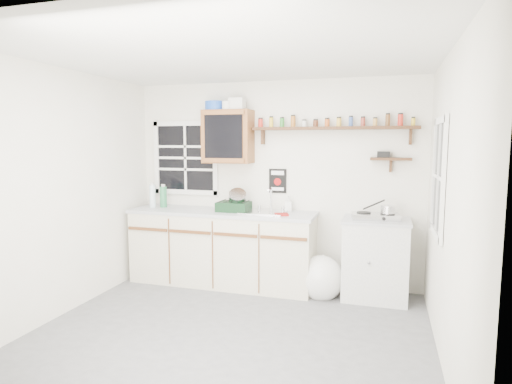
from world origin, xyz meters
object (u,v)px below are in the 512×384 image
(hotplate, at_px, (375,216))
(spice_shelf, at_px, (332,127))
(main_cabinet, at_px, (222,247))
(right_cabinet, at_px, (375,259))
(upper_cabinet, at_px, (228,137))
(dish_rack, at_px, (235,204))

(hotplate, bearing_deg, spice_shelf, 151.19)
(main_cabinet, height_order, hotplate, hotplate)
(main_cabinet, bearing_deg, spice_shelf, 9.27)
(hotplate, bearing_deg, main_cabinet, 173.16)
(right_cabinet, bearing_deg, spice_shelf, 160.56)
(upper_cabinet, bearing_deg, main_cabinet, -103.68)
(dish_rack, bearing_deg, spice_shelf, 10.61)
(spice_shelf, bearing_deg, right_cabinet, -19.44)
(main_cabinet, relative_size, upper_cabinet, 3.55)
(main_cabinet, bearing_deg, dish_rack, 2.95)
(right_cabinet, relative_size, spice_shelf, 0.48)
(spice_shelf, bearing_deg, upper_cabinet, -176.88)
(right_cabinet, distance_m, upper_cabinet, 2.26)
(upper_cabinet, relative_size, dish_rack, 1.69)
(dish_rack, height_order, hotplate, dish_rack)
(spice_shelf, relative_size, hotplate, 3.54)
(spice_shelf, relative_size, dish_rack, 4.96)
(upper_cabinet, bearing_deg, spice_shelf, 3.12)
(main_cabinet, distance_m, right_cabinet, 1.84)
(right_cabinet, relative_size, dish_rack, 2.36)
(dish_rack, xyz_separation_m, hotplate, (1.65, -0.00, -0.07))
(main_cabinet, xyz_separation_m, spice_shelf, (1.30, 0.21, 1.47))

